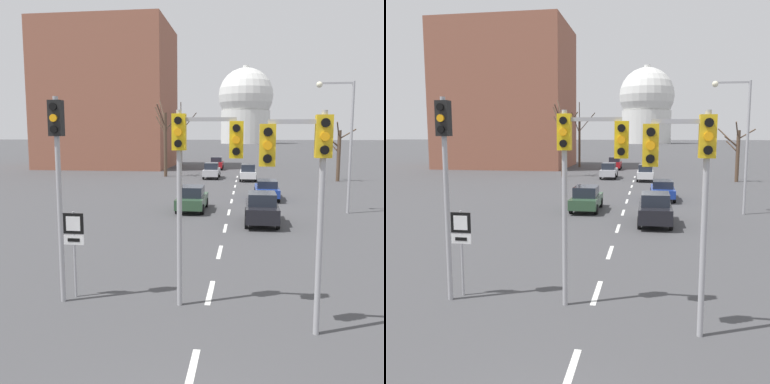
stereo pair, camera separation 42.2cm
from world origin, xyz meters
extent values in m
cube|color=silver|center=(0.00, 2.90, 0.00)|extent=(0.16, 2.00, 0.01)
cube|color=silver|center=(0.00, 7.40, 0.00)|extent=(0.16, 2.00, 0.01)
cube|color=silver|center=(0.00, 11.90, 0.00)|extent=(0.16, 2.00, 0.01)
cube|color=silver|center=(0.00, 16.40, 0.00)|extent=(0.16, 2.00, 0.01)
cube|color=silver|center=(0.00, 20.90, 0.00)|extent=(0.16, 2.00, 0.01)
cube|color=silver|center=(0.00, 25.40, 0.00)|extent=(0.16, 2.00, 0.01)
cube|color=silver|center=(0.00, 29.90, 0.00)|extent=(0.16, 2.00, 0.01)
cube|color=silver|center=(0.00, 34.40, 0.00)|extent=(0.16, 2.00, 0.01)
cube|color=silver|center=(0.00, 38.90, 0.00)|extent=(0.16, 2.00, 0.01)
cube|color=silver|center=(0.00, 43.40, 0.00)|extent=(0.16, 2.00, 0.01)
cylinder|color=#9E9EA3|center=(-4.10, 6.18, 2.87)|extent=(0.14, 0.14, 5.73)
cube|color=black|center=(-4.10, 6.18, 5.15)|extent=(0.36, 0.28, 0.96)
cylinder|color=black|center=(-4.10, 6.01, 5.45)|extent=(0.20, 0.06, 0.20)
cylinder|color=orange|center=(-4.10, 6.01, 5.15)|extent=(0.20, 0.06, 0.20)
cylinder|color=black|center=(-4.10, 6.01, 4.86)|extent=(0.20, 0.06, 0.20)
cylinder|color=#9E9EA3|center=(2.73, 5.00, 2.63)|extent=(0.14, 0.14, 5.25)
cube|color=gold|center=(2.73, 5.00, 4.67)|extent=(0.36, 0.28, 0.96)
cylinder|color=black|center=(2.73, 4.83, 4.97)|extent=(0.20, 0.06, 0.20)
cylinder|color=orange|center=(2.73, 4.83, 4.67)|extent=(0.20, 0.06, 0.20)
cylinder|color=black|center=(2.73, 4.83, 4.38)|extent=(0.20, 0.06, 0.20)
cube|color=#9E9EA3|center=(2.11, 5.00, 5.00)|extent=(1.24, 0.10, 0.10)
cube|color=gold|center=(1.49, 5.00, 4.47)|extent=(0.36, 0.28, 0.96)
cylinder|color=black|center=(1.49, 4.83, 4.77)|extent=(0.20, 0.06, 0.20)
cylinder|color=orange|center=(1.49, 4.83, 4.47)|extent=(0.20, 0.06, 0.20)
cylinder|color=black|center=(1.49, 4.83, 4.18)|extent=(0.20, 0.06, 0.20)
cylinder|color=#9E9EA3|center=(-0.76, 6.33, 2.68)|extent=(0.14, 0.14, 5.36)
cube|color=yellow|center=(-0.76, 6.33, 4.78)|extent=(0.36, 0.28, 0.96)
cylinder|color=black|center=(-0.76, 6.16, 5.08)|extent=(0.20, 0.06, 0.20)
cylinder|color=orange|center=(-0.76, 6.16, 4.78)|extent=(0.20, 0.06, 0.20)
cylinder|color=black|center=(-0.76, 6.16, 4.48)|extent=(0.20, 0.06, 0.20)
cube|color=#9E9EA3|center=(-0.01, 6.33, 5.11)|extent=(1.51, 0.10, 0.10)
cube|color=yellow|center=(0.75, 6.33, 4.58)|extent=(0.36, 0.28, 0.96)
cylinder|color=black|center=(0.75, 6.16, 4.88)|extent=(0.20, 0.06, 0.20)
cylinder|color=orange|center=(0.75, 6.16, 4.58)|extent=(0.20, 0.06, 0.20)
cylinder|color=black|center=(0.75, 6.16, 4.28)|extent=(0.20, 0.06, 0.20)
cylinder|color=#9E9EA3|center=(-3.87, 6.55, 1.27)|extent=(0.07, 0.07, 2.54)
cube|color=black|center=(-3.87, 6.53, 2.19)|extent=(0.60, 0.03, 0.60)
cube|color=white|center=(-3.87, 6.51, 2.19)|extent=(0.42, 0.01, 0.42)
cube|color=white|center=(-3.87, 6.53, 1.71)|extent=(0.60, 0.03, 0.28)
cube|color=black|center=(-3.87, 6.51, 1.71)|extent=(0.36, 0.01, 0.10)
cylinder|color=#9E9EA3|center=(7.13, 21.47, 3.90)|extent=(0.16, 0.16, 7.81)
cube|color=#9E9EA3|center=(6.16, 21.47, 7.71)|extent=(1.94, 0.10, 0.10)
sphere|color=#F2EAC6|center=(5.19, 21.47, 7.63)|extent=(0.36, 0.36, 0.36)
cube|color=silver|center=(1.18, 39.49, 0.67)|extent=(1.62, 4.15, 0.65)
cube|color=#1E232D|center=(1.18, 39.29, 1.35)|extent=(1.38, 1.99, 0.72)
cylinder|color=black|center=(0.42, 40.78, 0.34)|extent=(0.18, 0.68, 0.68)
cylinder|color=black|center=(1.95, 40.78, 0.34)|extent=(0.18, 0.68, 0.68)
cylinder|color=black|center=(0.42, 38.21, 0.34)|extent=(0.18, 0.68, 0.68)
cylinder|color=black|center=(1.95, 38.21, 0.34)|extent=(0.18, 0.68, 0.68)
cube|color=black|center=(1.85, 17.73, 0.70)|extent=(1.68, 4.10, 0.75)
cube|color=#1E232D|center=(1.85, 17.52, 1.39)|extent=(1.43, 1.97, 0.63)
cylinder|color=black|center=(1.06, 19.00, 0.32)|extent=(0.18, 0.65, 0.65)
cylinder|color=black|center=(2.64, 19.00, 0.32)|extent=(0.18, 0.65, 0.65)
cylinder|color=black|center=(1.06, 16.46, 0.32)|extent=(0.18, 0.65, 0.65)
cylinder|color=black|center=(2.64, 16.46, 0.32)|extent=(0.18, 0.65, 0.65)
cube|color=maroon|center=(-3.04, 53.50, 0.69)|extent=(1.68, 4.01, 0.76)
cube|color=#1E232D|center=(-3.04, 53.30, 1.39)|extent=(1.43, 1.93, 0.65)
cylinder|color=black|center=(-3.83, 54.74, 0.31)|extent=(0.18, 0.62, 0.62)
cylinder|color=black|center=(-2.25, 54.74, 0.31)|extent=(0.18, 0.62, 0.62)
cylinder|color=black|center=(-3.83, 52.26, 0.31)|extent=(0.18, 0.62, 0.62)
cylinder|color=black|center=(-2.25, 52.26, 0.31)|extent=(0.18, 0.62, 0.62)
cube|color=navy|center=(2.52, 26.64, 0.64)|extent=(1.67, 4.49, 0.56)
cube|color=#1E232D|center=(2.52, 26.42, 1.18)|extent=(1.42, 2.15, 0.52)
cylinder|color=black|center=(1.73, 28.03, 0.36)|extent=(0.18, 0.71, 0.71)
cylinder|color=black|center=(3.30, 28.03, 0.36)|extent=(0.18, 0.71, 0.71)
cylinder|color=black|center=(1.73, 25.25, 0.36)|extent=(0.18, 0.71, 0.71)
cylinder|color=black|center=(3.30, 25.25, 0.36)|extent=(0.18, 0.71, 0.71)
cube|color=#B7B7BC|center=(-2.74, 41.44, 0.68)|extent=(1.62, 4.44, 0.68)
cube|color=#1E232D|center=(-2.74, 41.22, 1.36)|extent=(1.38, 2.13, 0.69)
cylinder|color=black|center=(-3.51, 42.82, 0.34)|extent=(0.18, 0.67, 0.67)
cylinder|color=black|center=(-1.98, 42.82, 0.34)|extent=(0.18, 0.67, 0.67)
cylinder|color=black|center=(-3.51, 40.06, 0.34)|extent=(0.18, 0.67, 0.67)
cylinder|color=black|center=(-1.98, 40.06, 0.34)|extent=(0.18, 0.67, 0.67)
cube|color=#2D4C33|center=(-2.31, 21.33, 0.61)|extent=(1.64, 4.15, 0.61)
cube|color=#1E232D|center=(-2.31, 21.12, 1.23)|extent=(1.40, 1.99, 0.64)
cylinder|color=black|center=(-3.09, 22.61, 0.30)|extent=(0.18, 0.61, 0.61)
cylinder|color=black|center=(-1.54, 22.61, 0.30)|extent=(0.18, 0.61, 0.61)
cylinder|color=black|center=(-3.09, 20.04, 0.30)|extent=(0.18, 0.61, 0.61)
cylinder|color=black|center=(-1.54, 20.04, 0.30)|extent=(0.18, 0.61, 0.61)
cylinder|color=brown|center=(-8.11, 42.77, 3.58)|extent=(0.39, 0.39, 7.16)
cylinder|color=brown|center=(-8.40, 41.85, 6.86)|extent=(0.65, 1.96, 2.37)
cylinder|color=brown|center=(-7.15, 42.28, 6.21)|extent=(1.95, 1.21, 2.04)
cylinder|color=brown|center=(-8.69, 43.09, 5.79)|extent=(1.27, 0.80, 2.07)
cylinder|color=brown|center=(-8.61, 43.59, 7.46)|extent=(1.04, 1.80, 2.55)
cylinder|color=brown|center=(-8.75, 43.16, 6.53)|extent=(1.40, 0.94, 2.70)
cylinder|color=brown|center=(10.28, 40.01, 2.58)|extent=(0.36, 0.36, 5.16)
cylinder|color=brown|center=(9.55, 39.74, 4.06)|extent=(1.51, 0.75, 1.11)
cylinder|color=brown|center=(11.07, 40.05, 4.79)|extent=(1.66, 0.23, 1.07)
cylinder|color=brown|center=(9.75, 40.33, 3.53)|extent=(1.12, 0.82, 1.21)
cylinder|color=brown|center=(9.35, 40.50, 4.38)|extent=(1.89, 1.21, 1.99)
cylinder|color=brown|center=(9.96, 39.29, 5.27)|extent=(0.65, 1.56, 1.47)
cylinder|color=brown|center=(-8.49, 56.94, 3.34)|extent=(0.31, 0.31, 6.68)
cylinder|color=brown|center=(-8.94, 56.23, 6.39)|extent=(0.95, 1.54, 2.93)
cylinder|color=brown|center=(-7.37, 56.93, 6.53)|extent=(2.33, 0.12, 2.70)
cylinder|color=brown|center=(-8.36, 56.04, 7.68)|extent=(0.36, 1.89, 3.15)
cylinder|color=silver|center=(0.00, 230.60, 8.76)|extent=(26.28, 26.28, 17.52)
sphere|color=silver|center=(0.00, 230.60, 25.55)|extent=(29.20, 29.20, 29.20)
cylinder|color=silver|center=(0.00, 230.60, 38.69)|extent=(3.50, 3.50, 5.11)
cube|color=#935642|center=(-19.03, 56.26, 10.07)|extent=(18.00, 14.00, 20.15)
camera|label=1|loc=(1.02, -4.94, 4.71)|focal=40.00mm
camera|label=2|loc=(1.44, -4.88, 4.71)|focal=40.00mm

